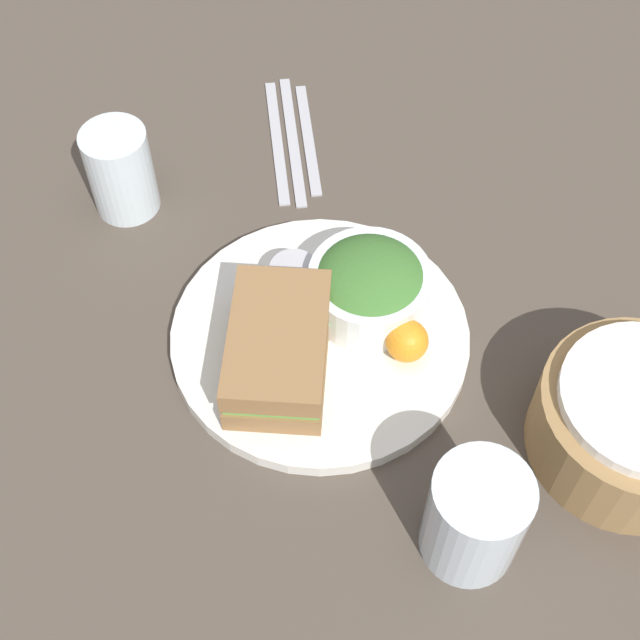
{
  "coord_description": "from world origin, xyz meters",
  "views": [
    {
      "loc": [
        0.44,
        0.18,
        0.72
      ],
      "look_at": [
        0.0,
        0.0,
        0.04
      ],
      "focal_mm": 50.0,
      "sensor_mm": 36.0,
      "label": 1
    }
  ],
  "objects": [
    {
      "name": "knife",
      "position": [
        -0.24,
        -0.14,
        0.0
      ],
      "size": [
        0.19,
        0.11,
        0.01
      ],
      "primitive_type": "cube",
      "rotation": [
        0.0,
        0.0,
        3.65
      ],
      "color": "#B2B2B7",
      "rests_on": "ground_plane"
    },
    {
      "name": "salad_bowl",
      "position": [
        -0.05,
        0.03,
        0.05
      ],
      "size": [
        0.12,
        0.12,
        0.06
      ],
      "color": "white",
      "rests_on": "plate"
    },
    {
      "name": "orange_wedge",
      "position": [
        -0.01,
        0.08,
        0.04
      ],
      "size": [
        0.04,
        0.04,
        0.04
      ],
      "primitive_type": "sphere",
      "color": "orange",
      "rests_on": "plate"
    },
    {
      "name": "fork",
      "position": [
        -0.24,
        -0.15,
        0.0
      ],
      "size": [
        0.18,
        0.11,
        0.01
      ],
      "primitive_type": "cube",
      "rotation": [
        0.0,
        0.0,
        3.65
      ],
      "color": "#B2B2B7",
      "rests_on": "ground_plane"
    },
    {
      "name": "bread_basket",
      "position": [
        -0.0,
        0.29,
        0.04
      ],
      "size": [
        0.17,
        0.17,
        0.09
      ],
      "color": "#997547",
      "rests_on": "ground_plane"
    },
    {
      "name": "plate",
      "position": [
        0.0,
        0.0,
        0.01
      ],
      "size": [
        0.29,
        0.29,
        0.02
      ],
      "primitive_type": "cylinder",
      "color": "white",
      "rests_on": "ground_plane"
    },
    {
      "name": "sandwich",
      "position": [
        0.05,
        -0.02,
        0.04
      ],
      "size": [
        0.16,
        0.13,
        0.06
      ],
      "color": "olive",
      "rests_on": "plate"
    },
    {
      "name": "spoon",
      "position": [
        -0.25,
        -0.12,
        0.0
      ],
      "size": [
        0.16,
        0.1,
        0.01
      ],
      "primitive_type": "cube",
      "rotation": [
        0.0,
        0.0,
        3.65
      ],
      "color": "#B2B2B7",
      "rests_on": "ground_plane"
    },
    {
      "name": "ground_plane",
      "position": [
        0.0,
        0.0,
        0.0
      ],
      "size": [
        4.0,
        4.0,
        0.0
      ],
      "primitive_type": "plane",
      "color": "#4C4238"
    },
    {
      "name": "water_glass",
      "position": [
        -0.09,
        -0.26,
        0.05
      ],
      "size": [
        0.07,
        0.07,
        0.1
      ],
      "primitive_type": "cylinder",
      "color": "silver",
      "rests_on": "ground_plane"
    },
    {
      "name": "dressing_cup",
      "position": [
        -0.04,
        -0.04,
        0.03
      ],
      "size": [
        0.05,
        0.05,
        0.03
      ],
      "primitive_type": "cylinder",
      "color": "#B7B7BC",
      "rests_on": "plate"
    },
    {
      "name": "drink_glass",
      "position": [
        0.14,
        0.19,
        0.05
      ],
      "size": [
        0.08,
        0.08,
        0.11
      ],
      "primitive_type": "cylinder",
      "color": "silver",
      "rests_on": "ground_plane"
    }
  ]
}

